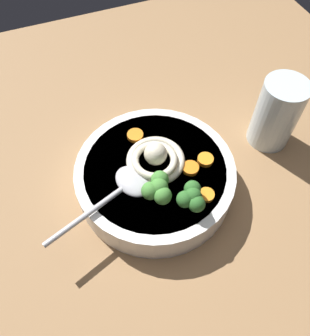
{
  "coord_description": "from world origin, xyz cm",
  "views": [
    {
      "loc": [
        24.98,
        -10.03,
        51.48
      ],
      "look_at": [
        -2.23,
        0.73,
        8.24
      ],
      "focal_mm": 36.46,
      "sensor_mm": 36.0,
      "label": 1
    }
  ],
  "objects": [
    {
      "name": "carrot_slice_near_spoon",
      "position": [
        0.45,
        5.66,
        8.59
      ],
      "size": [
        2.55,
        2.55,
        0.7
      ],
      "primitive_type": "cylinder",
      "color": "orange",
      "rests_on": "soup_bowl"
    },
    {
      "name": "soup_spoon",
      "position": [
        -0.29,
        -4.68,
        9.04
      ],
      "size": [
        9.01,
        17.34,
        1.6
      ],
      "rotation": [
        0.0,
        0.0,
        5.06
      ],
      "color": "#B7B7BC",
      "rests_on": "soup_bowl"
    },
    {
      "name": "table_slab",
      "position": [
        0.0,
        0.0,
        1.45
      ],
      "size": [
        109.72,
        109.72,
        2.9
      ],
      "primitive_type": "cube",
      "color": "#936D47",
      "rests_on": "ground"
    },
    {
      "name": "drinking_glass",
      "position": [
        -4.38,
        23.55,
        9.19
      ],
      "size": [
        7.35,
        7.35,
        12.59
      ],
      "primitive_type": "cylinder",
      "color": "silver",
      "rests_on": "table_slab"
    },
    {
      "name": "carrot_slice_rear",
      "position": [
        -0.58,
        8.46,
        8.62
      ],
      "size": [
        2.48,
        2.48,
        0.76
      ],
      "primitive_type": "cylinder",
      "color": "orange",
      "rests_on": "soup_bowl"
    },
    {
      "name": "soup_bowl",
      "position": [
        -2.23,
        0.73,
        5.66
      ],
      "size": [
        24.92,
        24.92,
        5.34
      ],
      "color": "white",
      "rests_on": "table_slab"
    },
    {
      "name": "carrot_slice_right",
      "position": [
        5.09,
        5.83,
        8.57
      ],
      "size": [
        2.3,
        2.3,
        0.67
      ],
      "primitive_type": "cylinder",
      "color": "orange",
      "rests_on": "soup_bowl"
    },
    {
      "name": "noodle_pile",
      "position": [
        -3.01,
        1.09,
        9.48
      ],
      "size": [
        9.94,
        9.75,
        4.0
      ],
      "color": "beige",
      "rests_on": "soup_bowl"
    },
    {
      "name": "broccoli_floret_center",
      "position": [
        2.68,
        -0.8,
        10.74
      ],
      "size": [
        5.05,
        4.35,
        4.0
      ],
      "color": "#7A9E60",
      "rests_on": "soup_bowl"
    },
    {
      "name": "carrot_slice_far",
      "position": [
        -9.13,
        -0.12,
        8.6
      ],
      "size": [
        2.63,
        2.63,
        0.72
      ],
      "primitive_type": "cylinder",
      "color": "orange",
      "rests_on": "soup_bowl"
    },
    {
      "name": "broccoli_floret_left",
      "position": [
        5.56,
        3.07,
        10.56
      ],
      "size": [
        4.68,
        4.03,
        3.7
      ],
      "color": "#7A9E60",
      "rests_on": "soup_bowl"
    }
  ]
}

